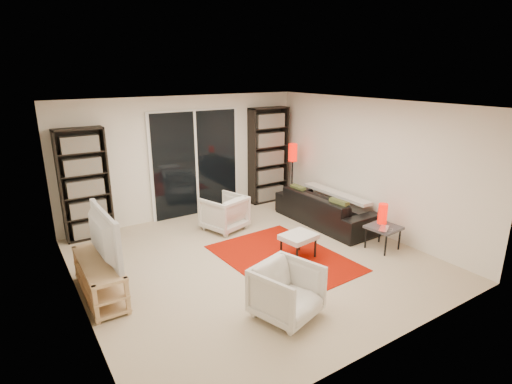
% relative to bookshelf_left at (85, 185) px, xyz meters
% --- Properties ---
extents(floor, '(5.00, 5.00, 0.00)m').
position_rel_bookshelf_left_xyz_m(floor, '(1.95, -2.33, -0.98)').
color(floor, beige).
rests_on(floor, ground).
extents(wall_back, '(5.00, 0.02, 2.40)m').
position_rel_bookshelf_left_xyz_m(wall_back, '(1.95, 0.17, 0.22)').
color(wall_back, white).
rests_on(wall_back, ground).
extents(wall_front, '(5.00, 0.02, 2.40)m').
position_rel_bookshelf_left_xyz_m(wall_front, '(1.95, -4.83, 0.22)').
color(wall_front, white).
rests_on(wall_front, ground).
extents(wall_left, '(0.02, 5.00, 2.40)m').
position_rel_bookshelf_left_xyz_m(wall_left, '(-0.55, -2.33, 0.22)').
color(wall_left, white).
rests_on(wall_left, ground).
extents(wall_right, '(0.02, 5.00, 2.40)m').
position_rel_bookshelf_left_xyz_m(wall_right, '(4.45, -2.33, 0.22)').
color(wall_right, white).
rests_on(wall_right, ground).
extents(ceiling, '(5.00, 5.00, 0.02)m').
position_rel_bookshelf_left_xyz_m(ceiling, '(1.95, -2.33, 1.42)').
color(ceiling, white).
rests_on(ceiling, wall_back).
extents(sliding_door, '(1.92, 0.08, 2.16)m').
position_rel_bookshelf_left_xyz_m(sliding_door, '(2.15, 0.13, 0.07)').
color(sliding_door, white).
rests_on(sliding_door, ground).
extents(bookshelf_left, '(0.80, 0.30, 1.95)m').
position_rel_bookshelf_left_xyz_m(bookshelf_left, '(0.00, 0.00, 0.00)').
color(bookshelf_left, black).
rests_on(bookshelf_left, ground).
extents(bookshelf_right, '(0.90, 0.30, 2.10)m').
position_rel_bookshelf_left_xyz_m(bookshelf_right, '(3.85, -0.00, 0.07)').
color(bookshelf_right, black).
rests_on(bookshelf_right, ground).
extents(tv_stand, '(0.42, 1.33, 0.50)m').
position_rel_bookshelf_left_xyz_m(tv_stand, '(-0.29, -2.11, -0.71)').
color(tv_stand, '#E6C381').
rests_on(tv_stand, floor).
extents(tv, '(0.19, 1.17, 0.67)m').
position_rel_bookshelf_left_xyz_m(tv, '(-0.27, -2.11, -0.14)').
color(tv, black).
rests_on(tv, tv_stand).
extents(rug, '(1.74, 2.29, 0.01)m').
position_rel_bookshelf_left_xyz_m(rug, '(2.38, -2.55, -0.97)').
color(rug, '#A31102').
rests_on(rug, floor).
extents(sofa, '(0.87, 2.14, 0.62)m').
position_rel_bookshelf_left_xyz_m(sofa, '(3.97, -1.77, -0.66)').
color(sofa, black).
rests_on(sofa, floor).
extents(armchair_back, '(0.88, 0.89, 0.65)m').
position_rel_bookshelf_left_xyz_m(armchair_back, '(2.18, -0.97, -0.65)').
color(armchair_back, silver).
rests_on(armchair_back, floor).
extents(armchair_front, '(0.88, 0.90, 0.66)m').
position_rel_bookshelf_left_xyz_m(armchair_front, '(1.49, -3.81, -0.65)').
color(armchair_front, silver).
rests_on(armchair_front, floor).
extents(ottoman, '(0.58, 0.50, 0.40)m').
position_rel_bookshelf_left_xyz_m(ottoman, '(2.59, -2.66, -0.63)').
color(ottoman, silver).
rests_on(ottoman, floor).
extents(side_table, '(0.52, 0.52, 0.40)m').
position_rel_bookshelf_left_xyz_m(side_table, '(3.98, -3.16, -0.62)').
color(side_table, '#3F3F44').
rests_on(side_table, floor).
extents(laptop, '(0.37, 0.33, 0.02)m').
position_rel_bookshelf_left_xyz_m(laptop, '(3.90, -3.29, -0.56)').
color(laptop, silver).
rests_on(laptop, side_table).
extents(table_lamp, '(0.15, 0.15, 0.34)m').
position_rel_bookshelf_left_xyz_m(table_lamp, '(4.07, -3.04, -0.40)').
color(table_lamp, '#EB0C01').
rests_on(table_lamp, side_table).
extents(floor_lamp, '(0.21, 0.21, 1.37)m').
position_rel_bookshelf_left_xyz_m(floor_lamp, '(4.09, -0.56, 0.07)').
color(floor_lamp, black).
rests_on(floor_lamp, floor).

